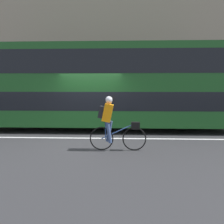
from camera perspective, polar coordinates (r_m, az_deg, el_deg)
ground_plane at (r=8.32m, az=-6.31°, el=-7.13°), size 80.00×80.00×0.00m
road_center_line at (r=8.51m, az=-6.12°, el=-6.80°), size 50.00×0.14×0.01m
sidewalk_curb at (r=13.49m, az=-2.96°, el=-1.51°), size 60.00×1.67×0.11m
building_facade at (r=14.45m, az=-2.68°, el=14.10°), size 60.00×0.30×7.68m
bus at (r=10.06m, az=-2.18°, el=7.27°), size 11.61×2.55×3.77m
cyclist_on_bike at (r=6.73m, az=0.04°, el=-2.56°), size 1.76×0.32×1.69m
street_sign_post at (r=14.56m, az=-22.60°, el=4.23°), size 0.36×0.09×2.44m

